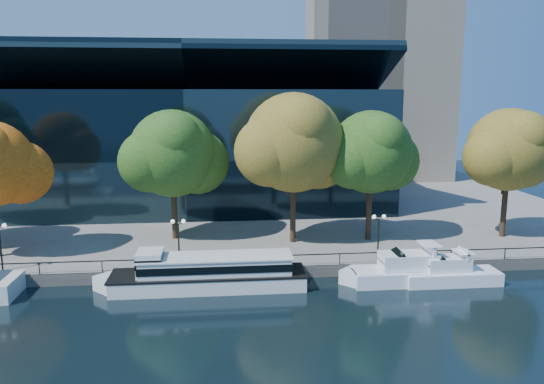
{
  "coord_description": "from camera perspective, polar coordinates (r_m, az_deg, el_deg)",
  "views": [
    {
      "loc": [
        -0.24,
        -39.81,
        15.52
      ],
      "look_at": [
        4.6,
        8.0,
        6.59
      ],
      "focal_mm": 35.0,
      "sensor_mm": 36.0,
      "label": 1
    }
  ],
  "objects": [
    {
      "name": "lamp_1",
      "position": [
        45.93,
        -10.04,
        -4.19
      ],
      "size": [
        1.26,
        0.36,
        4.03
      ],
      "color": "black",
      "rests_on": "promenade"
    },
    {
      "name": "cruiser_far",
      "position": [
        46.62,
        18.27,
        -8.26
      ],
      "size": [
        8.98,
        2.49,
        2.93
      ],
      "color": "white",
      "rests_on": "ground"
    },
    {
      "name": "promenade",
      "position": [
        77.65,
        -5.49,
        -0.67
      ],
      "size": [
        90.0,
        67.08,
        1.0
      ],
      "color": "slate",
      "rests_on": "ground"
    },
    {
      "name": "railing",
      "position": [
        45.15,
        -5.24,
        -7.02
      ],
      "size": [
        88.2,
        0.08,
        0.99
      ],
      "color": "black",
      "rests_on": "promenade"
    },
    {
      "name": "tree_4",
      "position": [
        53.15,
        10.78,
        4.05
      ],
      "size": [
        10.22,
        8.38,
        12.96
      ],
      "color": "black",
      "rests_on": "promenade"
    },
    {
      "name": "tree_2",
      "position": [
        53.48,
        -10.47,
        3.89
      ],
      "size": [
        10.85,
        8.89,
        13.03
      ],
      "color": "black",
      "rests_on": "promenade"
    },
    {
      "name": "tree_5",
      "position": [
        58.51,
        24.29,
        3.99
      ],
      "size": [
        10.41,
        8.54,
        13.15
      ],
      "color": "black",
      "rests_on": "promenade"
    },
    {
      "name": "convention_building",
      "position": [
        72.04,
        -8.77,
        4.82
      ],
      "size": [
        50.0,
        24.57,
        21.43
      ],
      "color": "black",
      "rests_on": "ground"
    },
    {
      "name": "cruiser_near",
      "position": [
        45.92,
        14.47,
        -8.2
      ],
      "size": [
        11.51,
        2.96,
        3.33
      ],
      "color": "white",
      "rests_on": "ground"
    },
    {
      "name": "lamp_0",
      "position": [
        49.25,
        -27.26,
        -4.22
      ],
      "size": [
        1.26,
        0.36,
        4.03
      ],
      "color": "black",
      "rests_on": "promenade"
    },
    {
      "name": "lamp_2",
      "position": [
        47.88,
        11.4,
        -3.63
      ],
      "size": [
        1.26,
        0.36,
        4.03
      ],
      "color": "black",
      "rests_on": "promenade"
    },
    {
      "name": "tour_boat",
      "position": [
        43.53,
        -7.33,
        -8.51
      ],
      "size": [
        17.14,
        3.82,
        3.25
      ],
      "color": "silver",
      "rests_on": "ground"
    },
    {
      "name": "tree_3",
      "position": [
        51.27,
        2.55,
        5.09
      ],
      "size": [
        12.04,
        9.87,
        14.69
      ],
      "color": "black",
      "rests_on": "promenade"
    },
    {
      "name": "ground",
      "position": [
        42.73,
        -5.15,
        -10.81
      ],
      "size": [
        160.0,
        160.0,
        0.0
      ],
      "primitive_type": "plane",
      "color": "black",
      "rests_on": "ground"
    }
  ]
}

